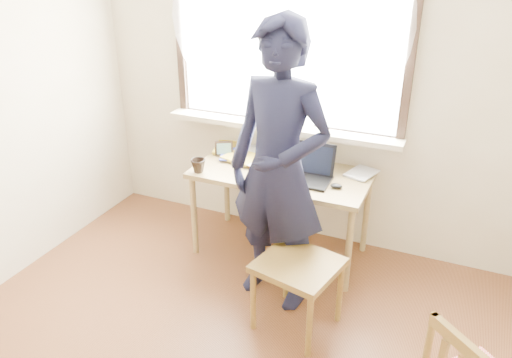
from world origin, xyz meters
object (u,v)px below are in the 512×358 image
at_px(desk, 281,181).
at_px(mug_dark, 198,166).
at_px(laptop, 307,171).
at_px(work_chair, 298,272).
at_px(mug_white, 268,152).
at_px(person, 279,170).

distance_m(desk, mug_dark, 0.62).
xyz_separation_m(laptop, mug_dark, (-0.76, -0.22, -0.01)).
bearing_deg(work_chair, laptop, 105.08).
height_order(mug_dark, work_chair, mug_dark).
xyz_separation_m(mug_dark, work_chair, (0.95, -0.48, -0.34)).
height_order(desk, mug_dark, mug_dark).
xyz_separation_m(mug_white, mug_dark, (-0.36, -0.45, 0.00)).
bearing_deg(person, mug_white, 127.81).
distance_m(mug_white, mug_dark, 0.58).
distance_m(desk, laptop, 0.24).
xyz_separation_m(desk, laptop, (0.20, -0.03, 0.13)).
xyz_separation_m(work_chair, person, (-0.23, 0.25, 0.54)).
relative_size(laptop, person, 0.19).
height_order(desk, mug_white, mug_white).
bearing_deg(mug_dark, laptop, 16.02).
xyz_separation_m(mug_white, work_chair, (0.59, -0.93, -0.34)).
bearing_deg(desk, laptop, -8.13).
distance_m(desk, work_chair, 0.86).
distance_m(mug_white, person, 0.80).
relative_size(desk, person, 0.69).
bearing_deg(mug_white, person, -62.70).
relative_size(desk, mug_white, 10.54).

